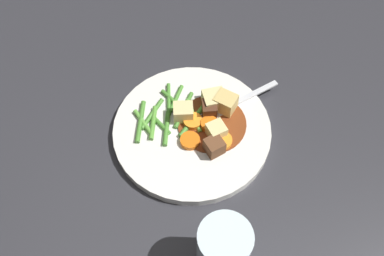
{
  "coord_description": "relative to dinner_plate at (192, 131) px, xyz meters",
  "views": [
    {
      "loc": [
        0.05,
        -0.4,
        0.64
      ],
      "look_at": [
        0.0,
        0.0,
        0.02
      ],
      "focal_mm": 41.45,
      "sensor_mm": 36.0,
      "label": 1
    }
  ],
  "objects": [
    {
      "name": "ground_plane",
      "position": [
        0.0,
        0.0,
        -0.01
      ],
      "size": [
        3.0,
        3.0,
        0.0
      ],
      "primitive_type": "plane",
      "color": "#2D2D33"
    },
    {
      "name": "dinner_plate",
      "position": [
        0.0,
        0.0,
        0.0
      ],
      "size": [
        0.27,
        0.27,
        0.02
      ],
      "primitive_type": "cylinder",
      "color": "white",
      "rests_on": "ground_plane"
    },
    {
      "name": "stew_sauce",
      "position": [
        0.03,
        0.01,
        0.01
      ],
      "size": [
        0.12,
        0.12,
        0.0
      ],
      "primitive_type": "cylinder",
      "color": "brown",
      "rests_on": "dinner_plate"
    },
    {
      "name": "carrot_slice_0",
      "position": [
        0.0,
        0.01,
        0.01
      ],
      "size": [
        0.04,
        0.04,
        0.01
      ],
      "primitive_type": "cylinder",
      "rotation": [
        0.0,
        0.0,
        5.15
      ],
      "color": "orange",
      "rests_on": "dinner_plate"
    },
    {
      "name": "carrot_slice_1",
      "position": [
        0.03,
        0.01,
        0.01
      ],
      "size": [
        0.04,
        0.04,
        0.01
      ],
      "primitive_type": "cylinder",
      "rotation": [
        0.0,
        0.0,
        6.0
      ],
      "color": "orange",
      "rests_on": "dinner_plate"
    },
    {
      "name": "carrot_slice_2",
      "position": [
        0.0,
        -0.03,
        0.01
      ],
      "size": [
        0.04,
        0.04,
        0.01
      ],
      "primitive_type": "cylinder",
      "rotation": [
        0.0,
        0.0,
        1.32
      ],
      "color": "orange",
      "rests_on": "dinner_plate"
    },
    {
      "name": "carrot_slice_3",
      "position": [
        0.05,
        -0.02,
        0.01
      ],
      "size": [
        0.04,
        0.04,
        0.01
      ],
      "primitive_type": "cylinder",
      "rotation": [
        0.0,
        0.0,
        3.28
      ],
      "color": "orange",
      "rests_on": "dinner_plate"
    },
    {
      "name": "potato_chunk_0",
      "position": [
        -0.02,
        0.02,
        0.02
      ],
      "size": [
        0.04,
        0.03,
        0.03
      ],
      "primitive_type": "cube",
      "rotation": [
        0.0,
        0.0,
        1.73
      ],
      "color": "#EAD68C",
      "rests_on": "dinner_plate"
    },
    {
      "name": "potato_chunk_1",
      "position": [
        0.03,
        0.05,
        0.02
      ],
      "size": [
        0.05,
        0.05,
        0.03
      ],
      "primitive_type": "cube",
      "rotation": [
        0.0,
        0.0,
        5.07
      ],
      "color": "#EAD68C",
      "rests_on": "dinner_plate"
    },
    {
      "name": "potato_chunk_2",
      "position": [
        0.04,
        -0.01,
        0.02
      ],
      "size": [
        0.04,
        0.04,
        0.03
      ],
      "primitive_type": "cube",
      "rotation": [
        0.0,
        0.0,
        2.16
      ],
      "color": "#EAD68C",
      "rests_on": "dinner_plate"
    },
    {
      "name": "potato_chunk_3",
      "position": [
        0.05,
        0.05,
        0.02
      ],
      "size": [
        0.04,
        0.04,
        0.03
      ],
      "primitive_type": "cube",
      "rotation": [
        0.0,
        0.0,
        5.88
      ],
      "color": "#DBBC6B",
      "rests_on": "dinner_plate"
    },
    {
      "name": "meat_chunk_0",
      "position": [
        0.04,
        -0.04,
        0.02
      ],
      "size": [
        0.04,
        0.04,
        0.03
      ],
      "primitive_type": "cube",
      "rotation": [
        0.0,
        0.0,
        0.66
      ],
      "color": "brown",
      "rests_on": "dinner_plate"
    },
    {
      "name": "meat_chunk_1",
      "position": [
        0.02,
        0.06,
        0.02
      ],
      "size": [
        0.03,
        0.03,
        0.02
      ],
      "primitive_type": "cube",
      "rotation": [
        0.0,
        0.0,
        0.23
      ],
      "color": "#56331E",
      "rests_on": "dinner_plate"
    },
    {
      "name": "meat_chunk_2",
      "position": [
        0.03,
        0.03,
        0.02
      ],
      "size": [
        0.03,
        0.03,
        0.03
      ],
      "primitive_type": "cube",
      "rotation": [
        0.0,
        0.0,
        1.77
      ],
      "color": "#4C2B19",
      "rests_on": "dinner_plate"
    },
    {
      "name": "green_bean_0",
      "position": [
        -0.0,
        0.02,
        0.01
      ],
      "size": [
        0.04,
        0.07,
        0.01
      ],
      "primitive_type": "cylinder",
      "rotation": [
        0.0,
        1.57,
        2.01
      ],
      "color": "#66AD42",
      "rests_on": "dinner_plate"
    },
    {
      "name": "green_bean_1",
      "position": [
        -0.07,
        -0.0,
        0.01
      ],
      "size": [
        0.01,
        0.07,
        0.01
      ],
      "primitive_type": "cylinder",
      "rotation": [
        0.0,
        1.57,
        1.63
      ],
      "color": "#599E38",
      "rests_on": "dinner_plate"
    },
    {
      "name": "green_bean_2",
      "position": [
        -0.08,
        -0.0,
        0.01
      ],
      "size": [
        0.04,
        0.05,
        0.01
      ],
      "primitive_type": "cylinder",
      "rotation": [
        0.0,
        1.57,
        2.27
      ],
      "color": "#66AD42",
      "rests_on": "dinner_plate"
    },
    {
      "name": "green_bean_3",
      "position": [
        -0.04,
        -0.01,
        0.01
      ],
      "size": [
        0.01,
        0.07,
        0.01
      ],
      "primitive_type": "cylinder",
      "rotation": [
        0.0,
        1.57,
        1.63
      ],
      "color": "#4C8E33",
      "rests_on": "dinner_plate"
    },
    {
      "name": "green_bean_4",
      "position": [
        -0.02,
        0.03,
        0.01
      ],
      "size": [
        0.03,
        0.08,
        0.01
      ],
      "primitive_type": "cylinder",
      "rotation": [
        0.0,
        1.57,
        1.33
      ],
      "color": "#4C8E33",
      "rests_on": "dinner_plate"
    },
    {
      "name": "green_bean_5",
      "position": [
        -0.07,
        0.02,
        0.01
      ],
      "size": [
        0.03,
        0.07,
        0.01
      ],
      "primitive_type": "cylinder",
      "rotation": [
        0.0,
        1.57,
        1.21
      ],
      "color": "#4C8E33",
      "rests_on": "dinner_plate"
    },
    {
      "name": "green_bean_6",
      "position": [
        -0.09,
        0.0,
        0.01
      ],
      "size": [
        0.01,
        0.08,
        0.01
      ],
      "primitive_type": "cylinder",
      "rotation": [
        0.0,
        1.57,
        1.62
      ],
      "color": "#4C8E33",
      "rests_on": "dinner_plate"
    },
    {
      "name": "green_bean_7",
      "position": [
        -0.03,
        0.06,
        0.01
      ],
      "size": [
        0.02,
        0.06,
        0.01
      ],
      "primitive_type": "cylinder",
      "rotation": [
        0.0,
        1.57,
        1.35
      ],
      "color": "#4C8E33",
      "rests_on": "dinner_plate"
    },
    {
      "name": "green_bean_8",
      "position": [
        -0.04,
        0.05,
        0.01
      ],
      "size": [
        0.05,
        0.04,
        0.01
      ],
      "primitive_type": "cylinder",
      "rotation": [
        0.0,
        1.57,
        2.44
      ],
      "color": "#4C8E33",
      "rests_on": "dinner_plate"
    },
    {
      "name": "green_bean_9",
      "position": [
        -0.05,
        0.0,
        0.01
      ],
      "size": [
        0.04,
        0.04,
        0.01
      ],
      "primitive_type": "cylinder",
      "rotation": [
        0.0,
        1.57,
        2.4
      ],
      "color": "#4C8E33",
      "rests_on": "dinner_plate"
    },
    {
      "name": "green_bean_10",
      "position": [
        -0.05,
        0.05,
        0.01
      ],
      "size": [
        0.02,
        0.07,
        0.01
      ],
      "primitive_type": "cylinder",
      "rotation": [
        0.0,
        1.57,
        1.73
      ],
      "color": "#4C8E33",
      "rests_on": "dinner_plate"
    },
    {
      "name": "green_bean_11",
      "position": [
        -0.0,
        0.01,
        0.01
      ],
      "size": [
        0.04,
        0.07,
        0.01
      ],
      "primitive_type": "cylinder",
      "rotation": [
        0.0,
        1.57,
        1.11
      ],
      "color": "#4C8E33",
      "rests_on": "dinner_plate"
    },
    {
      "name": "fork",
      "position": [
        0.06,
        0.06,
        0.01
      ],
      "size": [
        0.15,
        0.12,
        0.0
      ],
      "color": "silver",
      "rests_on": "dinner_plate"
    },
    {
      "name": "water_glass",
      "position": [
        0.07,
        -0.21,
        0.05
      ],
      "size": [
        0.07,
        0.07,
        0.11
      ],
      "primitive_type": "cylinder",
      "color": "silver",
      "rests_on": "ground_plane"
    }
  ]
}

